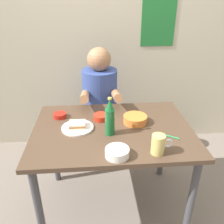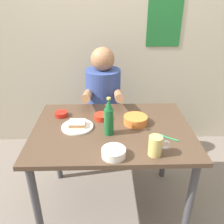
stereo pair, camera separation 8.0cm
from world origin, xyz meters
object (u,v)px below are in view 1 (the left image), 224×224
at_px(person_seated, 100,92).
at_px(sandwich, 77,125).
at_px(beer_bottle, 110,118).
at_px(soup_bowl_orange, 135,119).
at_px(dining_table, 113,139).
at_px(stool, 101,130).
at_px(plate_orange, 78,128).
at_px(beer_mug, 158,144).

relative_size(person_seated, sandwich, 6.54).
bearing_deg(sandwich, beer_bottle, -20.73).
distance_m(beer_bottle, soup_bowl_orange, 0.25).
height_order(dining_table, stool, dining_table).
xyz_separation_m(dining_table, sandwich, (-0.24, 0.01, 0.13)).
distance_m(plate_orange, sandwich, 0.02).
bearing_deg(plate_orange, beer_mug, -33.31).
relative_size(plate_orange, beer_bottle, 0.84).
bearing_deg(beer_bottle, beer_mug, -41.59).
height_order(sandwich, soup_bowl_orange, soup_bowl_orange).
height_order(beer_bottle, soup_bowl_orange, beer_bottle).
distance_m(stool, beer_mug, 1.08).
height_order(person_seated, soup_bowl_orange, person_seated).
height_order(plate_orange, beer_mug, beer_mug).
bearing_deg(beer_bottle, stool, 93.50).
bearing_deg(person_seated, soup_bowl_orange, -66.98).
bearing_deg(sandwich, dining_table, -2.70).
distance_m(stool, soup_bowl_orange, 0.74).
xyz_separation_m(beer_bottle, soup_bowl_orange, (0.19, 0.14, -0.09)).
bearing_deg(plate_orange, stool, 74.11).
distance_m(person_seated, plate_orange, 0.63).
bearing_deg(beer_bottle, sandwich, 159.27).
bearing_deg(beer_mug, sandwich, 146.69).
relative_size(sandwich, soup_bowl_orange, 0.65).
distance_m(plate_orange, beer_bottle, 0.26).
xyz_separation_m(dining_table, beer_bottle, (-0.02, -0.07, 0.21)).
bearing_deg(beer_bottle, plate_orange, 159.27).
distance_m(stool, person_seated, 0.42).
xyz_separation_m(person_seated, plate_orange, (-0.18, -0.61, -0.02)).
bearing_deg(dining_table, soup_bowl_orange, 20.67).
xyz_separation_m(beer_mug, soup_bowl_orange, (-0.07, 0.37, -0.03)).
distance_m(dining_table, person_seated, 0.63).
xyz_separation_m(stool, beer_bottle, (0.04, -0.70, 0.51)).
relative_size(sandwich, beer_mug, 0.87).
bearing_deg(person_seated, beer_bottle, -86.44).
relative_size(dining_table, beer_mug, 8.73).
distance_m(person_seated, sandwich, 0.63).
bearing_deg(soup_bowl_orange, beer_mug, -79.02).
distance_m(person_seated, soup_bowl_orange, 0.60).
bearing_deg(soup_bowl_orange, person_seated, 113.02).
distance_m(dining_table, sandwich, 0.27).
height_order(dining_table, plate_orange, plate_orange).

